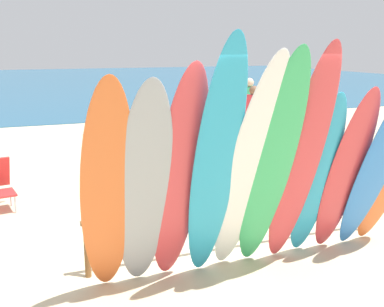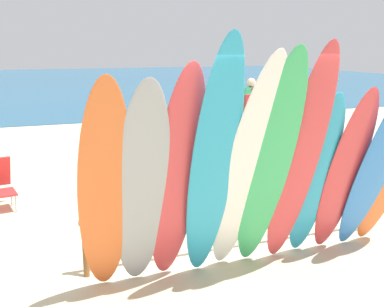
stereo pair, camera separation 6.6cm
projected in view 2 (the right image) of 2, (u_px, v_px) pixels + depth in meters
The scene contains 17 objects.
ground at pixel (87, 112), 18.81m from camera, with size 60.00×60.00×0.00m, color beige.
ocean_water at pixel (54, 82), 34.43m from camera, with size 60.00×40.00×0.02m, color #235B7F.
surfboard_rack at pixel (241, 210), 5.89m from camera, with size 4.01×0.07×0.68m.
surfboard_orange_0 at pixel (105, 192), 4.58m from camera, with size 0.53×0.06×2.47m, color orange.
surfboard_grey_1 at pixel (142, 190), 4.70m from camera, with size 0.56×0.06×2.44m, color #999EA3.
surfboard_red_2 at pixel (177, 180), 4.81m from camera, with size 0.52×0.08×2.58m, color #D13D42.
surfboard_teal_3 at pixel (213, 168), 4.76m from camera, with size 0.48×0.07×2.90m, color #289EC6.
surfboard_white_4 at pixel (246, 171), 4.95m from camera, with size 0.53×0.08×2.76m, color white.
surfboard_green_5 at pixel (269, 167), 5.01m from camera, with size 0.51×0.08×2.80m, color #38B266.
surfboard_red_6 at pixel (300, 162), 5.15m from camera, with size 0.49×0.08×2.80m, color #D13D42.
surfboard_teal_7 at pixel (316, 178), 5.52m from camera, with size 0.47×0.08×2.20m, color #289EC6.
surfboard_red_8 at pixel (344, 174), 5.58m from camera, with size 0.49×0.07×2.28m, color #D13D42.
surfboard_blue_9 at pixel (379, 162), 5.58m from camera, with size 0.57×0.08×2.60m, color #337AD1.
beachgoer_strolling at pixel (255, 114), 11.43m from camera, with size 0.45×0.49×1.64m.
beachgoer_midbeach at pixel (105, 107), 13.44m from camera, with size 0.39×0.47×1.50m.
beachgoer_by_water at pixel (251, 106), 12.55m from camera, with size 0.66×0.28×1.75m.
beachgoer_near_rack at pixel (315, 127), 9.86m from camera, with size 0.41×0.49×1.59m.
Camera 2 is at (-2.51, -5.02, 2.57)m, focal length 43.78 mm.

